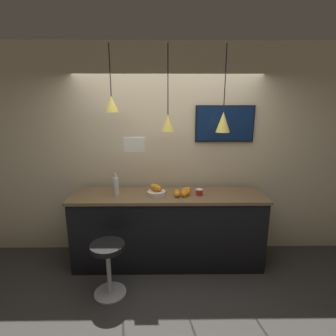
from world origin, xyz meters
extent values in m
plane|color=#33302D|center=(0.00, 0.00, 0.00)|extent=(14.00, 14.00, 0.00)
cube|color=beige|center=(0.00, 0.98, 1.45)|extent=(8.00, 0.06, 2.90)
cube|color=black|center=(0.00, 0.57, 0.47)|extent=(2.46, 0.57, 0.95)
cube|color=brown|center=(0.00, 0.57, 0.97)|extent=(2.50, 0.61, 0.04)
cylinder|color=#B7B7BC|center=(-0.67, -0.05, 0.01)|extent=(0.36, 0.36, 0.02)
cylinder|color=#B7B7BC|center=(-0.67, -0.05, 0.29)|extent=(0.05, 0.05, 0.55)
cylinder|color=black|center=(-0.67, -0.05, 0.60)|extent=(0.38, 0.38, 0.06)
cylinder|color=beige|center=(-0.15, 0.53, 1.01)|extent=(0.23, 0.23, 0.06)
sphere|color=orange|center=(-0.15, 0.53, 1.09)|extent=(0.09, 0.09, 0.09)
sphere|color=orange|center=(-0.19, 0.57, 1.08)|extent=(0.08, 0.08, 0.08)
sphere|color=orange|center=(-0.11, 0.51, 1.08)|extent=(0.07, 0.07, 0.07)
sphere|color=orange|center=(-0.15, 0.53, 1.09)|extent=(0.09, 0.09, 0.09)
sphere|color=orange|center=(0.25, 0.52, 1.02)|extent=(0.07, 0.07, 0.07)
sphere|color=orange|center=(0.22, 0.54, 1.02)|extent=(0.07, 0.07, 0.07)
sphere|color=orange|center=(0.21, 0.53, 1.03)|extent=(0.08, 0.08, 0.08)
sphere|color=orange|center=(0.21, 0.50, 1.02)|extent=(0.07, 0.07, 0.07)
sphere|color=orange|center=(0.11, 0.45, 1.02)|extent=(0.07, 0.07, 0.07)
sphere|color=orange|center=(0.22, 0.57, 1.03)|extent=(0.09, 0.09, 0.09)
sphere|color=orange|center=(0.22, 0.53, 1.02)|extent=(0.07, 0.07, 0.07)
sphere|color=orange|center=(0.26, 0.62, 1.03)|extent=(0.08, 0.08, 0.08)
sphere|color=orange|center=(0.20, 0.50, 1.03)|extent=(0.08, 0.08, 0.08)
sphere|color=orange|center=(0.20, 0.46, 1.02)|extent=(0.07, 0.07, 0.07)
sphere|color=orange|center=(0.22, 0.53, 1.03)|extent=(0.08, 0.08, 0.08)
sphere|color=orange|center=(0.11, 0.52, 1.03)|extent=(0.08, 0.08, 0.08)
sphere|color=orange|center=(0.22, 0.53, 1.02)|extent=(0.08, 0.08, 0.08)
cylinder|color=silver|center=(-0.66, 0.53, 1.10)|extent=(0.07, 0.07, 0.24)
cylinder|color=silver|center=(-0.66, 0.53, 1.25)|extent=(0.03, 0.03, 0.06)
cylinder|color=red|center=(0.40, 0.53, 1.02)|extent=(0.09, 0.09, 0.07)
cylinder|color=white|center=(0.40, 0.53, 1.06)|extent=(0.09, 0.09, 0.01)
cylinder|color=black|center=(-0.68, 0.61, 2.51)|extent=(0.01, 0.01, 0.59)
cone|color=#EAD14C|center=(-0.68, 0.61, 2.12)|extent=(0.17, 0.17, 0.19)
sphere|color=#F9EFCC|center=(-0.68, 0.61, 2.04)|extent=(0.04, 0.04, 0.04)
cylinder|color=black|center=(0.00, 0.61, 2.40)|extent=(0.01, 0.01, 0.81)
cone|color=#EAD14C|center=(0.00, 0.61, 1.89)|extent=(0.16, 0.16, 0.20)
sphere|color=#F9EFCC|center=(0.00, 0.61, 1.81)|extent=(0.04, 0.04, 0.04)
cylinder|color=black|center=(0.68, 0.61, 2.41)|extent=(0.01, 0.01, 0.77)
cone|color=#EAD14C|center=(0.68, 0.61, 1.90)|extent=(0.18, 0.18, 0.24)
sphere|color=#F9EFCC|center=(0.68, 0.61, 1.80)|extent=(0.04, 0.04, 0.04)
cube|color=black|center=(0.77, 0.93, 1.86)|extent=(0.79, 0.04, 0.49)
cube|color=#0F2347|center=(0.77, 0.91, 1.86)|extent=(0.76, 0.01, 0.46)
cube|color=white|center=(-0.39, 0.34, 1.67)|extent=(0.24, 0.01, 0.17)
camera|label=1|loc=(-0.04, -2.63, 2.14)|focal=28.00mm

